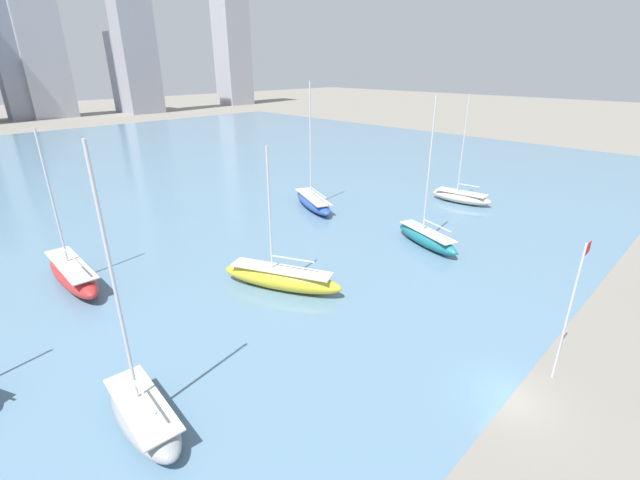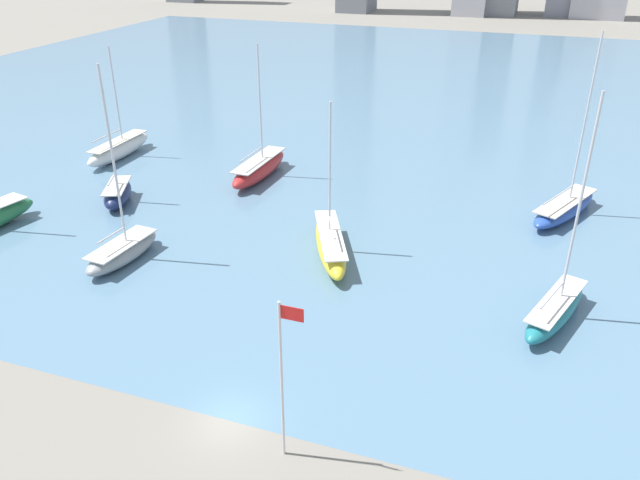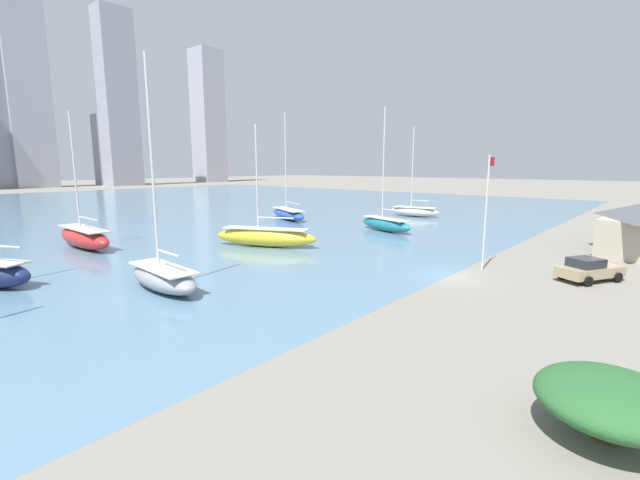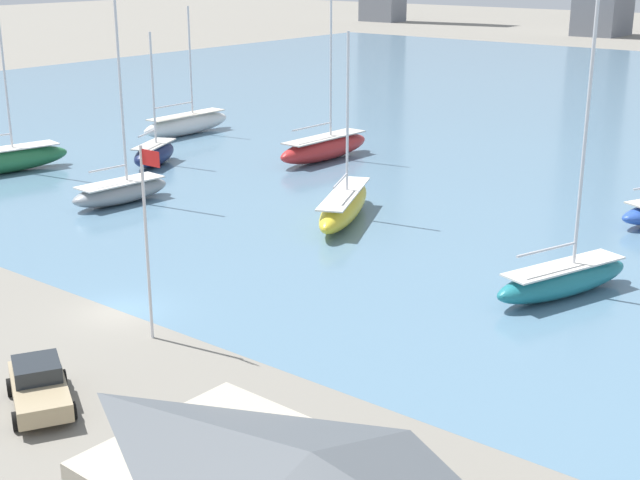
# 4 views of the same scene
# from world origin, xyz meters

# --- Properties ---
(ground_plane) EXTENTS (500.00, 500.00, 0.00)m
(ground_plane) POSITION_xyz_m (0.00, 0.00, 0.00)
(ground_plane) COLOR gray
(harbor_water) EXTENTS (180.00, 140.00, 0.00)m
(harbor_water) POSITION_xyz_m (0.00, 70.00, 0.00)
(harbor_water) COLOR slate
(harbor_water) RESTS_ON ground_plane
(flag_pole) EXTENTS (1.24, 0.14, 9.10)m
(flag_pole) POSITION_xyz_m (3.75, -1.15, 5.01)
(flag_pole) COLOR silver
(flag_pole) RESTS_ON ground_plane
(sailboat_red) EXTENTS (2.88, 10.98, 13.58)m
(sailboat_red) POSITION_xyz_m (-13.24, 33.26, 1.10)
(sailboat_red) COLOR #B72828
(sailboat_red) RESTS_ON harbor_water
(sailboat_teal) EXTENTS (4.91, 9.30, 15.42)m
(sailboat_teal) POSITION_xyz_m (16.34, 15.77, 0.98)
(sailboat_teal) COLOR #1E757F
(sailboat_teal) RESTS_ON harbor_water
(sailboat_gray) EXTENTS (3.16, 7.96, 15.30)m
(sailboat_gray) POSITION_xyz_m (-15.97, 13.22, 0.93)
(sailboat_gray) COLOR gray
(sailboat_gray) RESTS_ON harbor_water
(sailboat_yellow) EXTENTS (6.53, 10.87, 12.33)m
(sailboat_yellow) POSITION_xyz_m (-0.82, 19.60, 1.04)
(sailboat_yellow) COLOR yellow
(sailboat_yellow) RESTS_ON harbor_water
(sailboat_navy) EXTENTS (4.65, 6.65, 10.97)m
(sailboat_navy) POSITION_xyz_m (-23.22, 22.77, 1.01)
(sailboat_navy) COLOR #19234C
(sailboat_navy) RESTS_ON harbor_water
(sailboat_white) EXTENTS (2.22, 10.89, 12.27)m
(sailboat_white) POSITION_xyz_m (-30.85, 33.73, 1.08)
(sailboat_white) COLOR white
(sailboat_white) RESTS_ON harbor_water
(sailboat_green) EXTENTS (4.64, 11.16, 14.95)m
(sailboat_green) POSITION_xyz_m (-30.64, 13.28, 1.09)
(sailboat_green) COLOR #236B3D
(sailboat_green) RESTS_ON harbor_water
(parked_pickup_tan) EXTENTS (5.16, 4.09, 1.73)m
(parked_pickup_tan) POSITION_xyz_m (5.21, -8.28, 0.86)
(parked_pickup_tan) COLOR tan
(parked_pickup_tan) RESTS_ON ground_plane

